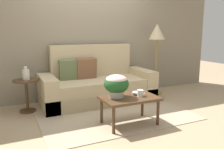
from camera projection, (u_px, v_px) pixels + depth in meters
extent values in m
plane|color=tan|center=(113.00, 113.00, 4.03)|extent=(14.00, 14.00, 0.00)
cube|color=gray|center=(88.00, 33.00, 4.91)|extent=(6.40, 0.12, 2.73)
cube|color=tan|center=(111.00, 111.00, 4.11)|extent=(2.52, 1.98, 0.01)
cube|color=tan|center=(99.00, 96.00, 4.65)|extent=(2.23, 0.91, 0.26)
cube|color=tan|center=(99.00, 85.00, 4.59)|extent=(1.72, 0.82, 0.21)
cube|color=tan|center=(92.00, 66.00, 4.88)|extent=(1.72, 0.16, 0.90)
cube|color=tan|center=(48.00, 93.00, 4.21)|extent=(0.25, 0.91, 0.60)
cube|color=tan|center=(141.00, 83.00, 5.03)|extent=(0.25, 0.91, 0.60)
cube|color=#607047|center=(69.00, 70.00, 4.53)|extent=(0.40, 0.19, 0.40)
cube|color=brown|center=(86.00, 68.00, 4.66)|extent=(0.41, 0.21, 0.41)
cylinder|color=#442D1B|center=(114.00, 121.00, 3.18)|extent=(0.05, 0.05, 0.40)
cylinder|color=#442D1B|center=(158.00, 113.00, 3.48)|extent=(0.05, 0.05, 0.40)
cylinder|color=#442D1B|center=(102.00, 111.00, 3.56)|extent=(0.05, 0.05, 0.40)
cylinder|color=#442D1B|center=(142.00, 105.00, 3.87)|extent=(0.05, 0.05, 0.40)
cube|color=#4C331E|center=(130.00, 98.00, 3.48)|extent=(0.84, 0.54, 0.04)
cylinder|color=#4C331E|center=(28.00, 111.00, 4.13)|extent=(0.28, 0.28, 0.03)
cylinder|color=#4C331E|center=(27.00, 96.00, 4.08)|extent=(0.05, 0.05, 0.52)
cylinder|color=#4C331E|center=(26.00, 80.00, 4.02)|extent=(0.43, 0.43, 0.03)
cylinder|color=olive|center=(155.00, 93.00, 5.33)|extent=(0.31, 0.31, 0.03)
cylinder|color=olive|center=(156.00, 66.00, 5.21)|extent=(0.03, 0.03, 1.20)
cone|color=#C6B289|center=(157.00, 32.00, 5.07)|extent=(0.36, 0.36, 0.34)
cylinder|color=#B7B2A8|center=(116.00, 93.00, 3.46)|extent=(0.22, 0.22, 0.11)
ellipsoid|color=#1E5123|center=(116.00, 84.00, 3.43)|extent=(0.37, 0.37, 0.27)
ellipsoid|color=beige|center=(116.00, 80.00, 3.42)|extent=(0.32, 0.32, 0.15)
cylinder|color=white|center=(140.00, 93.00, 3.51)|extent=(0.09, 0.09, 0.10)
torus|color=white|center=(144.00, 93.00, 3.54)|extent=(0.07, 0.01, 0.07)
cylinder|color=silver|center=(136.00, 94.00, 3.60)|extent=(0.05, 0.05, 0.02)
ellipsoid|color=silver|center=(136.00, 93.00, 3.59)|extent=(0.12, 0.12, 0.05)
cylinder|color=silver|center=(26.00, 75.00, 4.01)|extent=(0.12, 0.12, 0.17)
cylinder|color=silver|center=(25.00, 68.00, 3.99)|extent=(0.05, 0.05, 0.06)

